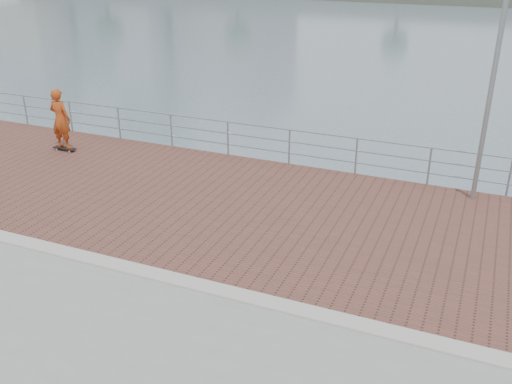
% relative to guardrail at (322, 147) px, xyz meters
% --- Properties ---
extents(water, '(400.00, 400.00, 0.00)m').
position_rel_guardrail_xyz_m(water, '(-0.00, -7.00, -2.69)').
color(water, slate).
rests_on(water, ground).
extents(brick_lane, '(40.00, 6.80, 0.02)m').
position_rel_guardrail_xyz_m(brick_lane, '(-0.00, -3.40, -0.68)').
color(brick_lane, brown).
rests_on(brick_lane, seawall).
extents(curb, '(40.00, 0.40, 0.06)m').
position_rel_guardrail_xyz_m(curb, '(-0.00, -7.00, -0.66)').
color(curb, '#B7B5AD').
rests_on(curb, seawall).
extents(guardrail, '(39.06, 0.06, 1.13)m').
position_rel_guardrail_xyz_m(guardrail, '(0.00, 0.00, 0.00)').
color(guardrail, '#8C9EA8').
rests_on(guardrail, brick_lane).
extents(street_lamp, '(0.47, 1.37, 6.48)m').
position_rel_guardrail_xyz_m(street_lamp, '(4.32, -0.97, 3.91)').
color(street_lamp, gray).
rests_on(street_lamp, brick_lane).
extents(skateboard, '(0.80, 0.21, 0.09)m').
position_rel_guardrail_xyz_m(skateboard, '(-8.13, -1.74, -0.60)').
color(skateboard, black).
rests_on(skateboard, brick_lane).
extents(skateboarder, '(0.71, 0.47, 1.94)m').
position_rel_guardrail_xyz_m(skateboarder, '(-8.13, -1.74, 0.39)').
color(skateboarder, '#AD4317').
rests_on(skateboarder, skateboard).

